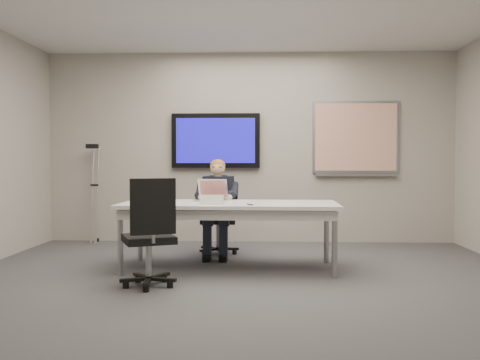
{
  "coord_description": "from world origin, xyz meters",
  "views": [
    {
      "loc": [
        0.18,
        -4.92,
        1.19
      ],
      "look_at": [
        -0.07,
        1.18,
        0.98
      ],
      "focal_mm": 40.0,
      "sensor_mm": 36.0,
      "label": 1
    }
  ],
  "objects_px": {
    "conference_table": "(229,210)",
    "seated_person": "(217,218)",
    "laptop": "(212,195)",
    "office_chair_far": "(218,230)",
    "office_chair_near": "(150,253)"
  },
  "relations": [
    {
      "from": "conference_table",
      "to": "seated_person",
      "type": "relative_size",
      "value": 1.97
    },
    {
      "from": "seated_person",
      "to": "laptop",
      "type": "relative_size",
      "value": 3.11
    },
    {
      "from": "office_chair_far",
      "to": "laptop",
      "type": "xyz_separation_m",
      "value": [
        -0.02,
        -0.66,
        0.48
      ]
    },
    {
      "from": "office_chair_far",
      "to": "seated_person",
      "type": "distance_m",
      "value": 0.29
    },
    {
      "from": "conference_table",
      "to": "laptop",
      "type": "xyz_separation_m",
      "value": [
        -0.22,
        0.28,
        0.15
      ]
    },
    {
      "from": "office_chair_far",
      "to": "office_chair_near",
      "type": "relative_size",
      "value": 0.97
    },
    {
      "from": "seated_person",
      "to": "laptop",
      "type": "height_order",
      "value": "seated_person"
    },
    {
      "from": "conference_table",
      "to": "office_chair_far",
      "type": "xyz_separation_m",
      "value": [
        -0.2,
        0.94,
        -0.34
      ]
    },
    {
      "from": "office_chair_far",
      "to": "laptop",
      "type": "distance_m",
      "value": 0.82
    },
    {
      "from": "conference_table",
      "to": "laptop",
      "type": "bearing_deg",
      "value": 128.83
    },
    {
      "from": "office_chair_far",
      "to": "office_chair_near",
      "type": "bearing_deg",
      "value": -107.18
    },
    {
      "from": "office_chair_far",
      "to": "office_chair_near",
      "type": "distance_m",
      "value": 1.93
    },
    {
      "from": "office_chair_near",
      "to": "seated_person",
      "type": "height_order",
      "value": "seated_person"
    },
    {
      "from": "office_chair_near",
      "to": "seated_person",
      "type": "distance_m",
      "value": 1.72
    },
    {
      "from": "office_chair_near",
      "to": "laptop",
      "type": "bearing_deg",
      "value": -134.89
    }
  ]
}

